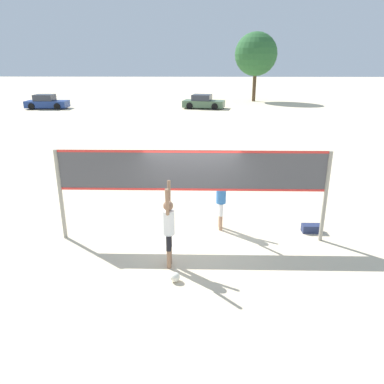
% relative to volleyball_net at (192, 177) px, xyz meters
% --- Properties ---
extents(ground_plane, '(200.00, 200.00, 0.00)m').
position_rel_volleyball_net_xyz_m(ground_plane, '(0.00, 0.00, -1.80)').
color(ground_plane, beige).
extents(volleyball_net, '(7.17, 0.10, 2.51)m').
position_rel_volleyball_net_xyz_m(volleyball_net, '(0.00, 0.00, 0.00)').
color(volleyball_net, gray).
rests_on(volleyball_net, ground_plane).
extents(player_spiker, '(0.28, 0.70, 2.07)m').
position_rel_volleyball_net_xyz_m(player_spiker, '(-0.51, -1.44, -0.71)').
color(player_spiker, '#8C664C').
rests_on(player_spiker, ground_plane).
extents(player_blocker, '(0.28, 0.68, 1.98)m').
position_rel_volleyball_net_xyz_m(player_blocker, '(0.82, 0.69, -0.76)').
color(player_blocker, tan).
rests_on(player_blocker, ground_plane).
extents(volleyball, '(0.22, 0.22, 0.22)m').
position_rel_volleyball_net_xyz_m(volleyball, '(-0.33, -2.12, -1.69)').
color(volleyball, silver).
rests_on(volleyball, ground_plane).
extents(gear_bag, '(0.56, 0.28, 0.23)m').
position_rel_volleyball_net_xyz_m(gear_bag, '(3.44, 0.51, -1.68)').
color(gear_bag, navy).
rests_on(gear_bag, ground_plane).
extents(parked_car_near, '(4.11, 1.93, 1.39)m').
position_rel_volleyball_net_xyz_m(parked_car_near, '(-15.20, 28.54, -1.18)').
color(parked_car_near, navy).
rests_on(parked_car_near, ground_plane).
extents(parked_car_mid, '(4.37, 2.64, 1.36)m').
position_rel_volleyball_net_xyz_m(parked_car_mid, '(0.50, 29.13, -1.19)').
color(parked_car_mid, '#4C6B4C').
rests_on(parked_car_mid, ground_plane).
extents(tree_left_cluster, '(4.81, 4.81, 7.64)m').
position_rel_volleyball_net_xyz_m(tree_left_cluster, '(6.48, 36.06, 3.42)').
color(tree_left_cluster, '#4C3823').
rests_on(tree_left_cluster, ground_plane).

